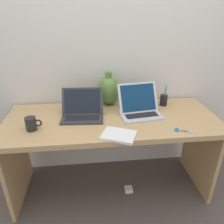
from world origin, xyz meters
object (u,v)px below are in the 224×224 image
at_px(notebook_stack, 119,135).
at_px(pen_cup, 164,100).
at_px(laptop_left, 83,110).
at_px(laptop_right, 139,106).
at_px(scissors, 181,131).
at_px(green_vase, 109,90).
at_px(power_brick, 129,189).
at_px(coffee_mug, 31,124).

xyz_separation_m(notebook_stack, pen_cup, (0.46, 0.47, 0.04)).
bearing_deg(laptop_left, laptop_right, 0.04).
bearing_deg(scissors, laptop_left, 156.05).
height_order(green_vase, power_brick, green_vase).
bearing_deg(coffee_mug, pen_cup, 16.78).
bearing_deg(laptop_right, notebook_stack, -122.64).
xyz_separation_m(coffee_mug, scissors, (1.04, -0.13, -0.04)).
bearing_deg(power_brick, scissors, -30.71).
relative_size(laptop_right, pen_cup, 1.90).
bearing_deg(pen_cup, laptop_right, -150.42).
distance_m(laptop_left, pen_cup, 0.72).
distance_m(laptop_right, power_brick, 0.78).
bearing_deg(coffee_mug, power_brick, 4.52).
bearing_deg(power_brick, laptop_left, 162.38).
height_order(laptop_right, pen_cup, laptop_right).
height_order(pen_cup, scissors, pen_cup).
bearing_deg(notebook_stack, laptop_right, 57.36).
distance_m(laptop_left, green_vase, 0.33).
bearing_deg(green_vase, scissors, -49.13).
bearing_deg(laptop_left, pen_cup, 11.53).
xyz_separation_m(laptop_right, notebook_stack, (-0.21, -0.33, -0.05)).
relative_size(laptop_left, pen_cup, 1.80).
height_order(laptop_left, power_brick, laptop_left).
distance_m(pen_cup, power_brick, 0.87).
bearing_deg(laptop_left, scissors, -23.95).
xyz_separation_m(coffee_mug, power_brick, (0.72, 0.06, -0.75)).
bearing_deg(scissors, pen_cup, 87.44).
bearing_deg(green_vase, laptop_left, -135.30).
height_order(scissors, power_brick, scissors).
relative_size(laptop_left, power_brick, 4.77).
bearing_deg(pen_cup, green_vase, 170.38).
bearing_deg(power_brick, notebook_stack, -121.57).
bearing_deg(notebook_stack, power_brick, 58.43).
height_order(laptop_left, coffee_mug, laptop_left).
distance_m(pen_cup, scissors, 0.45).
xyz_separation_m(laptop_left, notebook_stack, (0.24, -0.33, -0.05)).
distance_m(scissors, power_brick, 0.80).
bearing_deg(notebook_stack, laptop_left, 126.72).
bearing_deg(pen_cup, coffee_mug, -163.22).
bearing_deg(laptop_right, scissors, -52.60).
bearing_deg(power_brick, coffee_mug, -175.48).
distance_m(laptop_right, scissors, 0.39).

